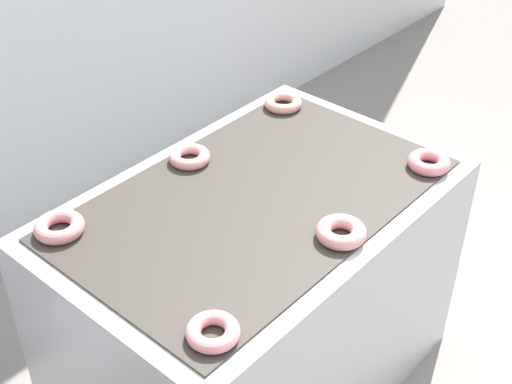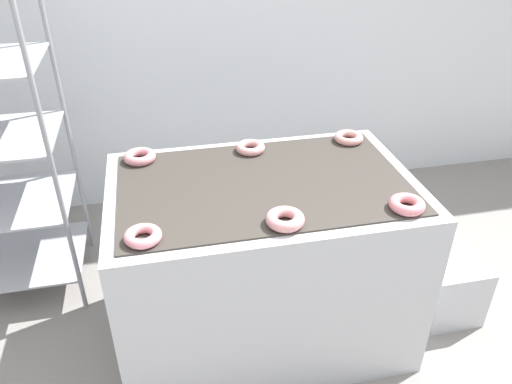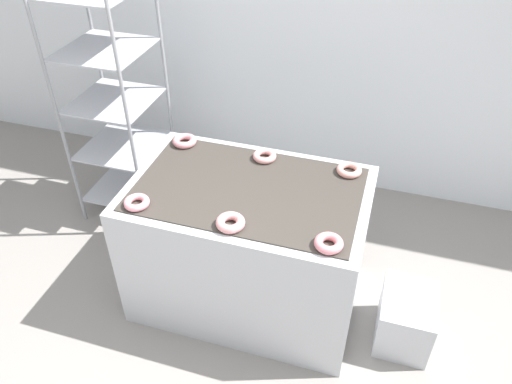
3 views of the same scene
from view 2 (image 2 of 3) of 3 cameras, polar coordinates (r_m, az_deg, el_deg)
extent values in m
cube|color=#B7BABF|center=(2.41, 0.76, -7.99)|extent=(1.35, 0.87, 0.87)
cube|color=#38332D|center=(2.16, 0.84, 1.00)|extent=(1.24, 0.77, 0.01)
cube|color=#262628|center=(2.12, 13.18, -9.49)|extent=(0.12, 0.07, 0.10)
cylinder|color=gray|center=(2.45, -22.37, 3.25)|extent=(0.02, 0.02, 1.81)
cylinder|color=gray|center=(2.97, -21.01, 8.34)|extent=(0.02, 0.02, 1.81)
cube|color=#A8AAB2|center=(3.12, -23.88, -6.65)|extent=(0.53, 0.57, 0.01)
cube|color=#A8AAB2|center=(2.92, -25.41, -0.89)|extent=(0.53, 0.57, 0.01)
cube|color=#A8AAB2|center=(2.76, -27.15, 5.63)|extent=(0.53, 0.57, 0.01)
cube|color=#B7BABF|center=(2.88, 20.59, -9.54)|extent=(0.30, 0.40, 0.34)
torus|color=pink|center=(1.85, -12.79, -4.93)|extent=(0.14, 0.14, 0.04)
torus|color=pink|center=(1.89, 3.34, -3.11)|extent=(0.15, 0.15, 0.05)
torus|color=#DD8087|center=(2.06, 16.87, -1.37)|extent=(0.14, 0.14, 0.04)
torus|color=#D3868D|center=(2.39, -13.14, 3.96)|extent=(0.15, 0.15, 0.04)
torus|color=#DA9491|center=(2.42, -0.64, 5.10)|extent=(0.14, 0.14, 0.04)
torus|color=#DC968C|center=(2.56, 10.54, 6.12)|extent=(0.14, 0.14, 0.04)
camera|label=1|loc=(1.15, -78.50, 20.63)|focal=50.00mm
camera|label=3|loc=(1.28, 106.01, 22.59)|focal=35.00mm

